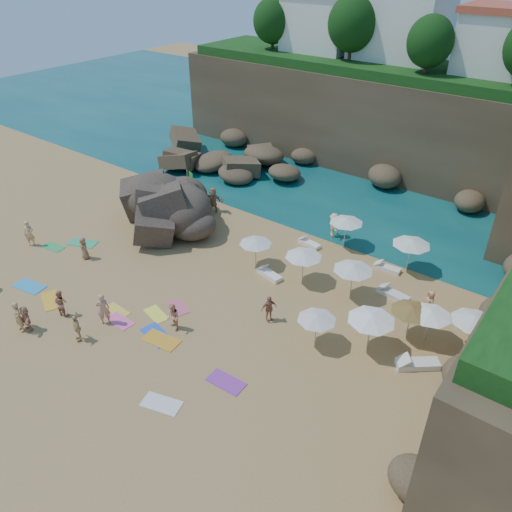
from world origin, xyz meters
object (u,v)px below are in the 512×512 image
Objects in this scene: parasol_2 at (431,313)px; person_stand_0 at (29,234)px; person_stand_3 at (269,308)px; person_stand_5 at (213,200)px; rock_outcrop at (164,225)px; lounger_0 at (309,244)px; person_stand_2 at (334,225)px; person_stand_1 at (61,303)px; person_stand_4 at (430,302)px; flag_pole at (189,187)px; parasol_0 at (346,220)px; person_stand_6 at (103,309)px; parasol_1 at (256,241)px.

parasol_2 reaches higher than person_stand_0.
person_stand_3 is 0.83× the size of person_stand_5.
person_stand_3 reaches higher than rock_outcrop.
lounger_0 is 1.03× the size of person_stand_3.
person_stand_2 is at bearing 80.33° from lounger_0.
person_stand_1 is 20.03m from person_stand_4.
person_stand_4 is 0.78× the size of person_stand_5.
rock_outcrop is 3.30m from flag_pole.
parasol_0 is 16.13m from person_stand_6.
person_stand_0 reaches higher than person_stand_4.
person_stand_4 is 0.79× the size of person_stand_6.
person_stand_3 is at bearing -45.29° from parasol_1.
person_stand_2 is at bearing 71.57° from parasol_1.
person_stand_3 is at bearing 143.12° from person_stand_2.
flag_pole is 19.35m from parasol_2.
person_stand_5 reaches higher than person_stand_4.
person_stand_0 is at bearing -142.92° from parasol_0.
person_stand_1 is (-8.73, -15.76, -1.14)m from parasol_0.
flag_pole is 9.76m from lounger_0.
person_stand_5 is at bearing -170.32° from lounger_0.
flag_pole is 12.94m from person_stand_6.
rock_outcrop is 4.01× the size of person_stand_5.
person_stand_6 is (5.37, -9.52, 0.94)m from rock_outcrop.
flag_pole is at bearing 79.66° from rock_outcrop.
person_stand_2 is 10.13m from person_stand_3.
person_stand_5 reaches higher than lounger_0.
person_stand_1 is at bearing -61.92° from person_stand_0.
person_stand_6 reaches higher than rock_outcrop.
lounger_0 is (-9.74, 4.48, -1.69)m from parasol_2.
person_stand_0 is 0.94× the size of person_stand_5.
person_stand_3 is (0.54, -9.35, -1.14)m from parasol_0.
parasol_0 reaches higher than person_stand_2.
parasol_0 is at bearing 44.73° from lounger_0.
rock_outcrop is 10.90m from person_stand_1.
parasol_2 is at bearing -38.21° from person_stand_3.
person_stand_2 is (0.66, 2.00, 0.75)m from lounger_0.
rock_outcrop is 3.65× the size of parasol_2.
person_stand_5 is at bearing 80.34° from person_stand_3.
lounger_0 is at bearing -128.18° from person_stand_1.
rock_outcrop is 5.13× the size of person_stand_4.
person_stand_4 is 17.55m from person_stand_6.
parasol_0 is 1.23× the size of person_stand_0.
flag_pole reaches higher than person_stand_4.
rock_outcrop is 12.98m from parasol_0.
flag_pole is 1.88× the size of person_stand_6.
person_stand_5 is at bearing -125.96° from person_stand_6.
rock_outcrop is 4.35× the size of person_stand_2.
person_stand_0 is (-14.87, -11.29, 0.77)m from lounger_0.
flag_pole reaches higher than person_stand_2.
person_stand_6 is (-6.32, -14.81, -0.98)m from parasol_0.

